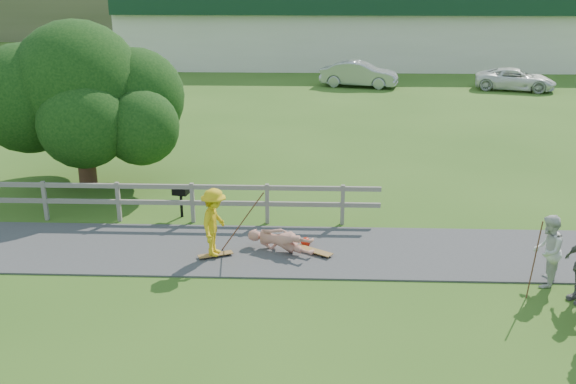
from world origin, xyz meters
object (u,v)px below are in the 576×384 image
(car_silver, at_px, (359,74))
(tree, at_px, (82,118))
(skater_fallen, at_px, (280,241))
(car_white, at_px, (515,79))
(bbq, at_px, (181,202))
(skater_rider, at_px, (214,226))
(spectator_a, at_px, (547,251))

(car_silver, bearing_deg, tree, 165.23)
(skater_fallen, distance_m, tree, 8.31)
(car_white, bearing_deg, car_silver, 101.20)
(skater_fallen, height_order, bbq, bbq)
(skater_rider, height_order, spectator_a, skater_rider)
(skater_fallen, distance_m, bbq, 3.61)
(skater_fallen, xyz_separation_m, car_white, (12.13, 22.61, 0.30))
(skater_fallen, xyz_separation_m, bbq, (-2.83, 2.25, 0.13))
(skater_rider, xyz_separation_m, car_white, (13.65, 22.99, -0.20))
(tree, bearing_deg, skater_fallen, -38.24)
(spectator_a, height_order, bbq, spectator_a)
(skater_rider, xyz_separation_m, bbq, (-1.32, 2.63, -0.38))
(skater_rider, relative_size, spectator_a, 1.02)
(skater_fallen, xyz_separation_m, tree, (-6.37, 5.02, 1.80))
(spectator_a, xyz_separation_m, car_silver, (-2.36, 24.82, -0.07))
(car_silver, height_order, car_white, car_silver)
(skater_fallen, bearing_deg, skater_rider, 129.78)
(skater_fallen, distance_m, car_white, 25.66)
(skater_fallen, xyz_separation_m, spectator_a, (5.74, -1.45, 0.49))
(skater_rider, relative_size, car_silver, 0.37)
(car_silver, relative_size, bbq, 5.11)
(skater_rider, xyz_separation_m, spectator_a, (7.26, -1.07, -0.01))
(bbq, bearing_deg, spectator_a, -12.24)
(car_silver, bearing_deg, skater_rider, -178.42)
(tree, xyz_separation_m, bbq, (3.54, -2.77, -1.68))
(bbq, bearing_deg, car_silver, 84.69)
(car_silver, bearing_deg, car_white, -81.71)
(spectator_a, relative_size, car_silver, 0.36)
(car_silver, distance_m, car_white, 8.78)
(skater_rider, bearing_deg, skater_fallen, -65.23)
(spectator_a, height_order, tree, tree)
(skater_rider, distance_m, car_silver, 24.25)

